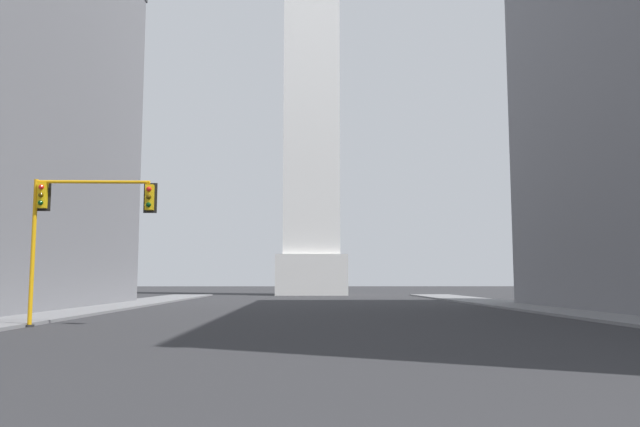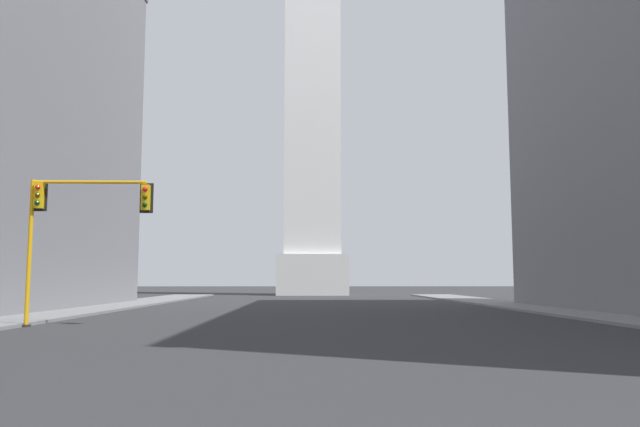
% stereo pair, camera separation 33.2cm
% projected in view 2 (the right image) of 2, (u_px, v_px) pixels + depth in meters
% --- Properties ---
extents(sidewalk_left, '(5.00, 99.47, 0.15)m').
position_uv_depth(sidewalk_left, '(12.00, 319.00, 30.56)').
color(sidewalk_left, slate).
rests_on(sidewalk_left, ground_plane).
extents(sidewalk_right, '(5.00, 99.47, 0.15)m').
position_uv_depth(sidewalk_right, '(625.00, 318.00, 31.19)').
color(sidewalk_right, slate).
rests_on(sidewalk_right, ground_plane).
extents(obelisk, '(9.35, 9.35, 64.10)m').
position_uv_depth(obelisk, '(313.00, 73.00, 86.87)').
color(obelisk, silver).
rests_on(obelisk, ground_plane).
extents(traffic_light_mid_left, '(5.37, 0.51, 6.31)m').
position_uv_depth(traffic_light_mid_left, '(71.00, 214.00, 26.92)').
color(traffic_light_mid_left, orange).
rests_on(traffic_light_mid_left, ground_plane).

